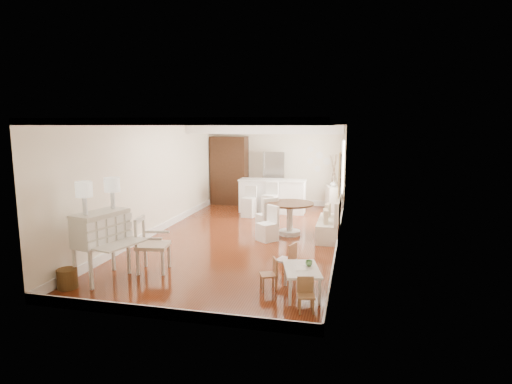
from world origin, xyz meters
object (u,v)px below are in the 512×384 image
at_px(gustavian_armchair, 153,244).
at_px(pantry_cabinet, 230,171).
at_px(kids_chair_a, 268,274).
at_px(kids_chair_c, 306,295).
at_px(sideboard, 333,199).
at_px(wicker_basket, 67,279).
at_px(dining_table, 290,219).
at_px(secretary_bureau, 102,246).
at_px(slip_chair_near, 267,223).
at_px(slip_chair_far, 267,214).
at_px(breakfast_counter, 272,196).
at_px(kids_table, 301,281).
at_px(bar_stool_left, 249,202).
at_px(fridge, 284,180).
at_px(bar_stool_right, 270,199).

relative_size(gustavian_armchair, pantry_cabinet, 0.45).
height_order(kids_chair_a, kids_chair_c, kids_chair_a).
xyz_separation_m(gustavian_armchair, sideboard, (2.96, 6.34, -0.11)).
relative_size(wicker_basket, kids_chair_a, 0.61).
bearing_deg(dining_table, pantry_cabinet, 125.87).
height_order(secretary_bureau, wicker_basket, secretary_bureau).
bearing_deg(slip_chair_near, pantry_cabinet, 156.70).
bearing_deg(gustavian_armchair, slip_chair_far, -33.59).
xyz_separation_m(wicker_basket, breakfast_counter, (2.15, 6.88, 0.35)).
xyz_separation_m(secretary_bureau, slip_chair_near, (2.30, 3.16, -0.20)).
bearing_deg(kids_table, dining_table, 101.60).
relative_size(kids_table, dining_table, 0.76).
height_order(dining_table, pantry_cabinet, pantry_cabinet).
height_order(gustavian_armchair, pantry_cabinet, pantry_cabinet).
distance_m(secretary_bureau, breakfast_counter, 6.62).
xyz_separation_m(bar_stool_left, sideboard, (2.38, 1.36, -0.06)).
bearing_deg(wicker_basket, gustavian_armchair, 47.44).
distance_m(kids_table, kids_chair_a, 0.56).
distance_m(slip_chair_near, slip_chair_far, 0.84).
height_order(gustavian_armchair, wicker_basket, gustavian_armchair).
height_order(slip_chair_far, sideboard, slip_chair_far).
height_order(wicker_basket, dining_table, dining_table).
distance_m(secretary_bureau, fridge, 7.69).
bearing_deg(breakfast_counter, bar_stool_right, -87.63).
bearing_deg(kids_chair_a, wicker_basket, -101.73).
bearing_deg(wicker_basket, dining_table, 54.46).
xyz_separation_m(kids_chair_c, bar_stool_left, (-2.39, 6.10, 0.20)).
height_order(kids_table, slip_chair_near, slip_chair_near).
relative_size(wicker_basket, dining_table, 0.28).
height_order(gustavian_armchair, breakfast_counter, breakfast_counter).
relative_size(slip_chair_far, pantry_cabinet, 0.39).
xyz_separation_m(wicker_basket, dining_table, (3.08, 4.32, 0.24)).
xyz_separation_m(slip_chair_far, pantry_cabinet, (-2.02, 3.48, 0.70)).
xyz_separation_m(gustavian_armchair, wicker_basket, (-1.02, -1.11, -0.35)).
bearing_deg(kids_chair_c, fridge, 88.11).
bearing_deg(wicker_basket, kids_table, 9.03).
distance_m(kids_chair_a, bar_stool_right, 5.80).
relative_size(kids_chair_c, bar_stool_right, 0.51).
bearing_deg(secretary_bureau, sideboard, 76.72).
distance_m(kids_chair_a, slip_chair_far, 3.89).
bearing_deg(bar_stool_left, slip_chair_near, -55.64).
bearing_deg(slip_chair_far, gustavian_armchair, 24.67).
bearing_deg(bar_stool_right, gustavian_armchair, -91.71).
bearing_deg(kids_table, kids_chair_a, 172.60).
xyz_separation_m(gustavian_armchair, kids_table, (2.82, -0.50, -0.29)).
relative_size(kids_chair_a, breakfast_counter, 0.27).
relative_size(bar_stool_right, pantry_cabinet, 0.44).
xyz_separation_m(kids_chair_a, fridge, (-0.94, 7.25, 0.63)).
bearing_deg(sideboard, bar_stool_right, -161.99).
bearing_deg(wicker_basket, bar_stool_right, 71.18).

